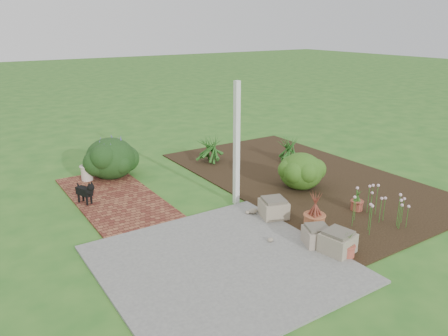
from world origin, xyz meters
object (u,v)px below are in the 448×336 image
cream_ceramic_urn (87,173)px  evergreen_shrub (301,170)px  stone_trough_near (338,243)px  black_dog (86,191)px

cream_ceramic_urn → evergreen_shrub: evergreen_shrub is taller
evergreen_shrub → cream_ceramic_urn: bearing=141.4°
cream_ceramic_urn → stone_trough_near: bearing=-67.0°
black_dog → evergreen_shrub: (4.26, -1.68, 0.13)m
stone_trough_near → evergreen_shrub: bearing=59.1°
black_dog → cream_ceramic_urn: 1.45m
black_dog → cream_ceramic_urn: (0.42, 1.38, -0.10)m
stone_trough_near → cream_ceramic_urn: 6.02m
cream_ceramic_urn → evergreen_shrub: bearing=-38.6°
stone_trough_near → cream_ceramic_urn: bearing=113.0°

